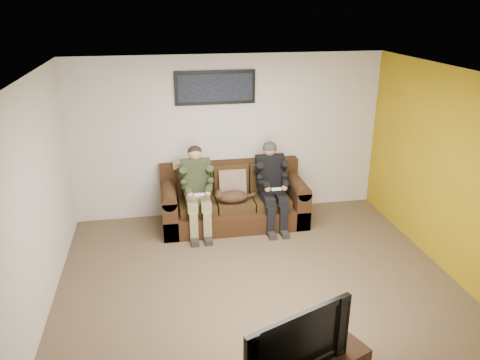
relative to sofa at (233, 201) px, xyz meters
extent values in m
plane|color=brown|center=(0.02, -1.83, -0.35)|extent=(5.00, 5.00, 0.00)
plane|color=silver|center=(0.02, -1.83, 2.25)|extent=(5.00, 5.00, 0.00)
plane|color=beige|center=(0.02, 0.42, 0.95)|extent=(5.00, 0.00, 5.00)
plane|color=beige|center=(0.02, -4.08, 0.95)|extent=(5.00, 0.00, 5.00)
plane|color=beige|center=(-2.48, -1.83, 0.95)|extent=(0.00, 4.50, 4.50)
plane|color=beige|center=(2.52, -1.83, 0.95)|extent=(0.00, 4.50, 4.50)
plane|color=#A78710|center=(2.51, -1.83, 0.95)|extent=(0.00, 4.50, 4.50)
cube|color=#341E0F|center=(0.00, -0.08, -0.19)|extent=(2.25, 0.97, 0.31)
cube|color=#341E0F|center=(0.00, 0.30, 0.27)|extent=(2.25, 0.20, 0.61)
cube|color=#341E0F|center=(-1.01, -0.08, -0.04)|extent=(0.23, 0.97, 0.61)
cube|color=#341E0F|center=(1.01, -0.08, -0.04)|extent=(0.23, 0.97, 0.61)
cylinder|color=#341E0F|center=(-1.01, -0.08, 0.27)|extent=(0.23, 0.97, 0.23)
cylinder|color=#341E0F|center=(1.01, -0.08, 0.27)|extent=(0.23, 0.97, 0.23)
cube|color=#372610|center=(-0.58, -0.13, 0.03)|extent=(0.56, 0.61, 0.14)
cube|color=#372610|center=(-0.58, 0.16, 0.33)|extent=(0.56, 0.14, 0.45)
cube|color=#372610|center=(0.00, -0.13, 0.03)|extent=(0.56, 0.61, 0.14)
cube|color=#372610|center=(0.00, 0.16, 0.33)|extent=(0.56, 0.14, 0.45)
cube|color=#372610|center=(0.58, -0.13, 0.03)|extent=(0.56, 0.61, 0.14)
cube|color=#372610|center=(0.58, 0.16, 0.33)|extent=(0.56, 0.14, 0.45)
cube|color=#836956|center=(0.00, 0.04, 0.31)|extent=(0.43, 0.21, 0.43)
cube|color=#C3B18F|center=(-0.68, 0.28, 0.57)|extent=(0.46, 0.23, 0.08)
cube|color=#8A8056|center=(-0.58, -0.16, 0.17)|extent=(0.36, 0.30, 0.14)
cube|color=#2E3520|center=(-0.58, -0.06, 0.47)|extent=(0.40, 0.30, 0.53)
cylinder|color=#2E3520|center=(-0.58, -0.04, 0.68)|extent=(0.44, 0.18, 0.18)
sphere|color=tan|center=(-0.58, -0.02, 0.84)|extent=(0.21, 0.21, 0.21)
cube|color=#8A8056|center=(-0.68, -0.36, 0.16)|extent=(0.15, 0.42, 0.13)
cube|color=#8A8056|center=(-0.48, -0.36, 0.16)|extent=(0.15, 0.42, 0.13)
cube|color=#8A8056|center=(-0.68, -0.56, -0.12)|extent=(0.12, 0.13, 0.45)
cube|color=#8A8056|center=(-0.48, -0.56, -0.12)|extent=(0.12, 0.13, 0.45)
cube|color=black|center=(-0.68, -0.64, -0.31)|extent=(0.11, 0.26, 0.08)
cube|color=black|center=(-0.48, -0.64, -0.31)|extent=(0.11, 0.26, 0.08)
cylinder|color=#2E3520|center=(-0.78, -0.13, 0.57)|extent=(0.11, 0.30, 0.28)
cylinder|color=#2E3520|center=(-0.38, -0.13, 0.57)|extent=(0.11, 0.30, 0.28)
cylinder|color=#2E3520|center=(-0.75, -0.35, 0.41)|extent=(0.14, 0.32, 0.15)
cylinder|color=#2E3520|center=(-0.41, -0.35, 0.41)|extent=(0.14, 0.32, 0.15)
sphere|color=tan|center=(-0.71, -0.47, 0.36)|extent=(0.09, 0.09, 0.09)
sphere|color=tan|center=(-0.45, -0.47, 0.36)|extent=(0.09, 0.09, 0.09)
cube|color=white|center=(-0.58, -0.49, 0.36)|extent=(0.15, 0.04, 0.03)
ellipsoid|color=black|center=(-0.58, -0.01, 0.87)|extent=(0.22, 0.22, 0.17)
cube|color=black|center=(0.58, -0.16, 0.17)|extent=(0.36, 0.30, 0.14)
cube|color=black|center=(0.58, -0.06, 0.47)|extent=(0.40, 0.30, 0.53)
cylinder|color=black|center=(0.58, -0.04, 0.68)|extent=(0.44, 0.18, 0.18)
sphere|color=#A4705B|center=(0.58, -0.02, 0.84)|extent=(0.21, 0.21, 0.21)
cube|color=black|center=(0.48, -0.36, 0.16)|extent=(0.15, 0.42, 0.13)
cube|color=black|center=(0.68, -0.36, 0.16)|extent=(0.15, 0.42, 0.13)
cube|color=black|center=(0.48, -0.56, -0.12)|extent=(0.12, 0.13, 0.45)
cube|color=black|center=(0.68, -0.56, -0.12)|extent=(0.12, 0.13, 0.45)
cube|color=black|center=(0.48, -0.64, -0.31)|extent=(0.11, 0.26, 0.08)
cube|color=black|center=(0.68, -0.64, -0.31)|extent=(0.11, 0.26, 0.08)
cylinder|color=black|center=(0.38, -0.13, 0.57)|extent=(0.11, 0.30, 0.28)
cylinder|color=black|center=(0.78, -0.13, 0.57)|extent=(0.11, 0.30, 0.28)
cylinder|color=black|center=(0.41, -0.35, 0.41)|extent=(0.14, 0.32, 0.15)
cylinder|color=black|center=(0.75, -0.35, 0.41)|extent=(0.14, 0.32, 0.15)
sphere|color=#A4705B|center=(0.45, -0.47, 0.36)|extent=(0.09, 0.09, 0.09)
sphere|color=#A4705B|center=(0.71, -0.47, 0.36)|extent=(0.09, 0.09, 0.09)
cube|color=white|center=(0.58, -0.49, 0.36)|extent=(0.15, 0.04, 0.03)
ellipsoid|color=black|center=(0.58, -0.02, 0.87)|extent=(0.22, 0.22, 0.19)
ellipsoid|color=#4C311E|center=(-0.04, -0.28, 0.20)|extent=(0.47, 0.26, 0.19)
sphere|color=#4C311E|center=(-0.26, -0.31, 0.25)|extent=(0.14, 0.14, 0.14)
cone|color=#4C311E|center=(-0.28, -0.34, 0.32)|extent=(0.04, 0.04, 0.04)
cone|color=#4C311E|center=(-0.28, -0.27, 0.32)|extent=(0.04, 0.04, 0.04)
cylinder|color=#4C311E|center=(0.20, -0.23, 0.16)|extent=(0.26, 0.13, 0.08)
cube|color=black|center=(-0.20, 0.39, 1.75)|extent=(1.25, 0.04, 0.52)
cube|color=black|center=(-0.20, 0.36, 1.75)|extent=(1.15, 0.01, 0.42)
imported|color=black|center=(-0.15, -3.78, 0.42)|extent=(1.02, 0.52, 0.60)
camera|label=1|loc=(-1.13, -6.76, 3.01)|focal=35.00mm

